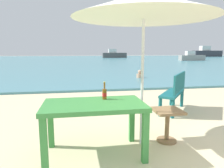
# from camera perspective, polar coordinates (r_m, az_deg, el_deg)

# --- Properties ---
(ground_plane) EXTENTS (120.00, 120.00, 0.00)m
(ground_plane) POSITION_cam_1_polar(r_m,az_deg,el_deg) (3.19, 23.22, -19.16)
(ground_plane) COLOR beige
(sea_water) EXTENTS (120.00, 50.00, 0.08)m
(sea_water) POSITION_cam_1_polar(r_m,az_deg,el_deg) (32.40, -6.94, 6.62)
(sea_water) COLOR teal
(sea_water) RESTS_ON ground_plane
(picnic_table_green) EXTENTS (1.40, 0.80, 0.76)m
(picnic_table_green) POSITION_cam_1_polar(r_m,az_deg,el_deg) (2.91, -4.98, -7.34)
(picnic_table_green) COLOR #3D8C42
(picnic_table_green) RESTS_ON ground_plane
(beer_bottle_amber) EXTENTS (0.07, 0.07, 0.26)m
(beer_bottle_amber) POSITION_cam_1_polar(r_m,az_deg,el_deg) (3.07, -2.09, -2.52)
(beer_bottle_amber) COLOR brown
(beer_bottle_amber) RESTS_ON picnic_table_green
(patio_umbrella) EXTENTS (2.10, 2.10, 2.30)m
(patio_umbrella) POSITION_cam_1_polar(r_m,az_deg,el_deg) (3.21, 8.84, 20.59)
(patio_umbrella) COLOR silver
(patio_umbrella) RESTS_ON ground_plane
(side_table_wood) EXTENTS (0.44, 0.44, 0.54)m
(side_table_wood) POSITION_cam_1_polar(r_m,az_deg,el_deg) (3.51, 15.06, -9.78)
(side_table_wood) COLOR olive
(side_table_wood) RESTS_ON ground_plane
(bench_teal_center) EXTENTS (1.03, 1.16, 0.95)m
(bench_teal_center) POSITION_cam_1_polar(r_m,az_deg,el_deg) (5.22, 17.13, -1.53)
(bench_teal_center) COLOR #196066
(bench_teal_center) RESTS_ON ground_plane
(swimmer_person) EXTENTS (0.34, 0.34, 0.41)m
(swimmer_person) POSITION_cam_1_polar(r_m,az_deg,el_deg) (10.84, 7.71, 2.58)
(swimmer_person) COLOR tan
(swimmer_person) RESTS_ON sea_water
(boat_barge) EXTENTS (6.83, 1.86, 2.48)m
(boat_barge) POSITION_cam_1_polar(r_m,az_deg,el_deg) (54.20, 24.71, 7.87)
(boat_barge) COLOR #38383F
(boat_barge) RESTS_ON sea_water
(boat_cargo_ship) EXTENTS (3.65, 0.99, 1.33)m
(boat_cargo_ship) POSITION_cam_1_polar(r_m,az_deg,el_deg) (31.91, 21.16, 6.96)
(boat_cargo_ship) COLOR gray
(boat_cargo_ship) RESTS_ON sea_water
(boat_sailboat) EXTENTS (4.73, 1.29, 1.72)m
(boat_sailboat) POSITION_cam_1_polar(r_m,az_deg,el_deg) (41.47, 0.59, 8.16)
(boat_sailboat) COLOR #4C4C4C
(boat_sailboat) RESTS_ON sea_water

